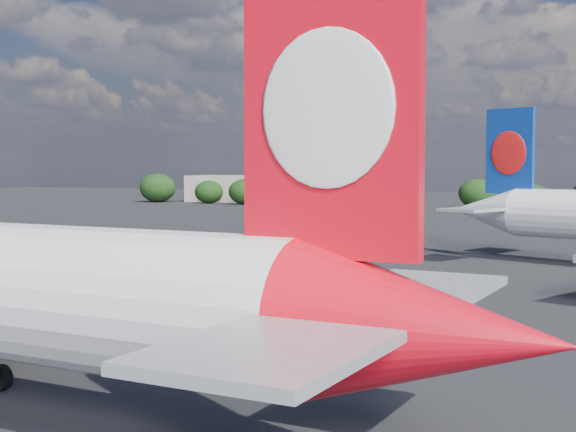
% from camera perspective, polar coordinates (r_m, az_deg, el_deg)
% --- Properties ---
extents(ground, '(500.00, 500.00, 0.00)m').
position_cam_1_polar(ground, '(96.44, 1.66, -2.88)').
color(ground, black).
rests_on(ground, ground).
extents(terminal_building, '(42.00, 16.00, 8.00)m').
position_cam_1_polar(terminal_building, '(242.72, -2.14, 1.95)').
color(terminal_building, '#A0968A').
rests_on(terminal_building, ground).
extents(highway_sign, '(6.00, 0.30, 4.50)m').
position_cam_1_polar(highway_sign, '(212.37, 7.79, 1.45)').
color(highway_sign, '#156A2D').
rests_on(highway_sign, ground).
extents(billboard_yellow, '(5.00, 0.30, 5.50)m').
position_cam_1_polar(billboard_yellow, '(213.21, 16.03, 1.55)').
color(billboard_yellow, yellow).
rests_on(billboard_yellow, ground).
extents(horizon_treeline, '(209.93, 15.56, 9.14)m').
position_cam_1_polar(horizon_treeline, '(211.27, 16.08, 1.55)').
color(horizon_treeline, black).
rests_on(horizon_treeline, ground).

